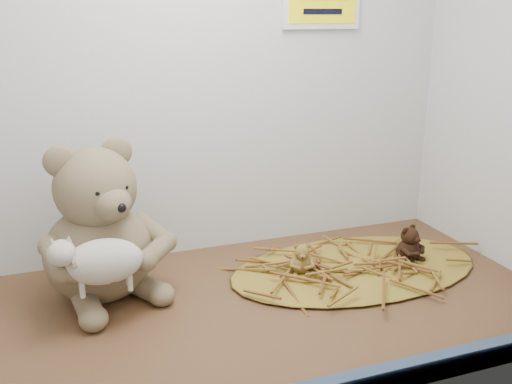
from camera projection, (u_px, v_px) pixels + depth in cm
name	position (u px, v px, depth cm)	size (l,w,h in cm)	color
alcove_shell	(215.00, 53.00, 98.07)	(120.40, 60.20, 90.40)	#442D17
straw_bed	(355.00, 267.00, 119.87)	(54.77, 31.80, 1.06)	olive
main_teddy	(97.00, 222.00, 104.61)	(24.27, 25.62, 30.10)	#836950
toy_lamb	(104.00, 262.00, 95.95)	(17.00, 10.38, 10.99)	beige
mini_teddy_tan	(302.00, 257.00, 115.77)	(5.10, 5.38, 6.33)	olive
mini_teddy_brown	(409.00, 242.00, 121.54)	(6.30, 6.65, 7.81)	black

